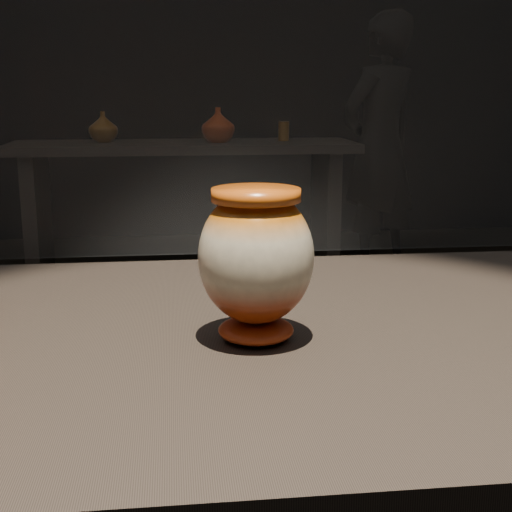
{
  "coord_description": "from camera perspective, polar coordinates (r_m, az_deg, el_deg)",
  "views": [
    {
      "loc": [
        0.05,
        -0.89,
        1.21
      ],
      "look_at": [
        0.15,
        -0.04,
        1.01
      ],
      "focal_mm": 50.0,
      "sensor_mm": 36.0,
      "label": 1
    }
  ],
  "objects": [
    {
      "name": "main_vase",
      "position": [
        0.88,
        0.0,
        -0.22
      ],
      "size": [
        0.18,
        0.18,
        0.19
      ],
      "rotation": [
        0.0,
        0.0,
        -0.27
      ],
      "color": "maroon",
      "rests_on": "display_plinth"
    },
    {
      "name": "back_shelf",
      "position": [
        4.23,
        -5.77,
        5.48
      ],
      "size": [
        2.0,
        0.6,
        0.9
      ],
      "color": "black",
      "rests_on": "ground"
    },
    {
      "name": "back_vase_right",
      "position": [
        4.29,
        2.23,
        9.95
      ],
      "size": [
        0.06,
        0.06,
        0.11
      ],
      "primitive_type": "cylinder",
      "color": "brown",
      "rests_on": "back_shelf"
    },
    {
      "name": "back_vase_mid",
      "position": [
        4.16,
        -3.05,
        10.42
      ],
      "size": [
        0.19,
        0.19,
        0.2
      ],
      "primitive_type": "imported",
      "rotation": [
        0.0,
        0.0,
        1.55
      ],
      "color": "maroon",
      "rests_on": "back_shelf"
    },
    {
      "name": "visitor",
      "position": [
        4.7,
        9.85,
        8.62
      ],
      "size": [
        0.73,
        0.66,
        1.68
      ],
      "primitive_type": "imported",
      "rotation": [
        0.0,
        0.0,
        3.7
      ],
      "color": "black",
      "rests_on": "ground"
    },
    {
      "name": "back_vase_left",
      "position": [
        4.26,
        -12.13,
        10.06
      ],
      "size": [
        0.23,
        0.23,
        0.17
      ],
      "primitive_type": "imported",
      "rotation": [
        0.0,
        0.0,
        1.01
      ],
      "color": "brown",
      "rests_on": "back_shelf"
    }
  ]
}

